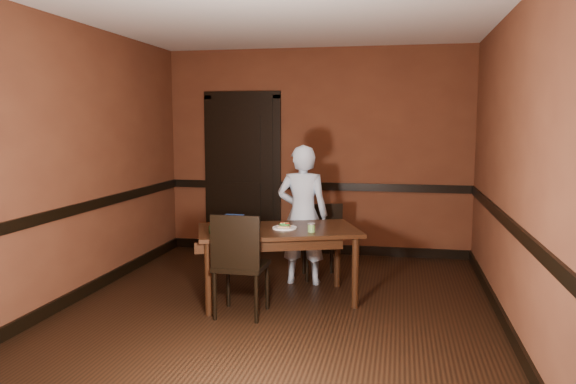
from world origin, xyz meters
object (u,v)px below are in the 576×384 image
at_px(cheese_saucer, 242,223).
at_px(food_tub, 233,219).
at_px(chair_near, 241,264).
at_px(person, 303,215).
at_px(chair_far, 320,242).
at_px(sandwich_plate, 285,227).
at_px(dining_table, 278,264).
at_px(sauce_jar, 311,228).

height_order(cheese_saucer, food_tub, food_tub).
bearing_deg(chair_near, person, -107.41).
distance_m(chair_far, food_tub, 1.10).
bearing_deg(chair_near, chair_far, -109.72).
distance_m(chair_far, cheese_saucer, 1.08).
distance_m(chair_far, sandwich_plate, 0.97).
bearing_deg(dining_table, food_tub, 137.26).
height_order(dining_table, chair_near, chair_near).
bearing_deg(sandwich_plate, chair_far, 76.15).
height_order(sauce_jar, food_tub, sauce_jar).
relative_size(dining_table, cheese_saucer, 8.87).
relative_size(sandwich_plate, sauce_jar, 2.87).
bearing_deg(food_tub, sandwich_plate, -16.95).
bearing_deg(chair_near, food_tub, -66.94).
bearing_deg(cheese_saucer, food_tub, 140.51).
bearing_deg(sauce_jar, dining_table, 161.47).
distance_m(person, sauce_jar, 0.77).
bearing_deg(cheese_saucer, sandwich_plate, -13.20).
bearing_deg(cheese_saucer, person, 44.76).
relative_size(dining_table, food_tub, 7.68).
xyz_separation_m(dining_table, chair_near, (-0.23, -0.48, 0.12)).
xyz_separation_m(dining_table, food_tub, (-0.51, 0.21, 0.40)).
relative_size(person, food_tub, 7.57).
xyz_separation_m(chair_far, sandwich_plate, (-0.22, -0.89, 0.32)).
distance_m(sandwich_plate, cheese_saucer, 0.47).
bearing_deg(sandwich_plate, food_tub, 160.12).
distance_m(chair_near, cheese_saucer, 0.66).
bearing_deg(sauce_jar, sandwich_plate, 157.12).
relative_size(dining_table, person, 1.01).
relative_size(person, cheese_saucer, 8.74).
xyz_separation_m(sandwich_plate, sauce_jar, (0.28, -0.12, 0.02)).
height_order(person, sandwich_plate, person).
height_order(chair_far, cheese_saucer, chair_far).
bearing_deg(dining_table, sandwich_plate, -17.72).
bearing_deg(chair_near, cheese_saucer, -74.22).
relative_size(sandwich_plate, food_tub, 1.19).
xyz_separation_m(chair_far, chair_near, (-0.52, -1.37, 0.06)).
relative_size(sauce_jar, cheese_saucer, 0.48).
bearing_deg(sauce_jar, chair_near, -147.97).
height_order(chair_near, sandwich_plate, chair_near).
bearing_deg(food_tub, sauce_jar, -17.94).
relative_size(chair_far, chair_near, 0.86).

